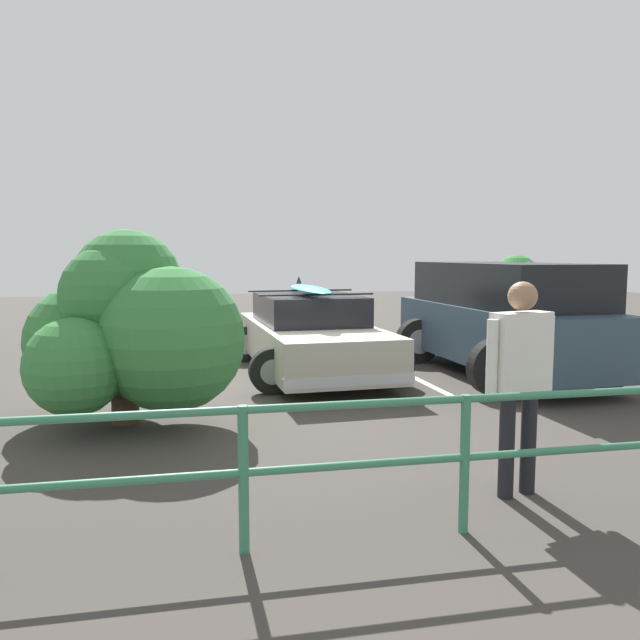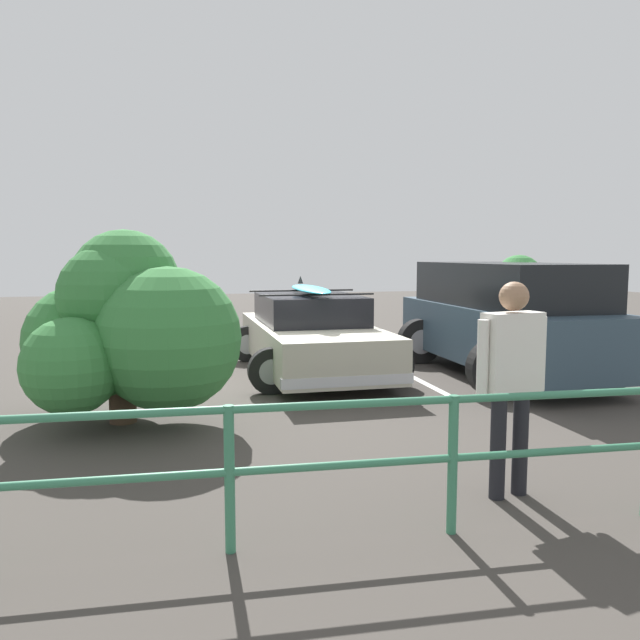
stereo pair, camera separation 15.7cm
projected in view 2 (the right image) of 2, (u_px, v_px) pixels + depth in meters
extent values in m
cube|color=#423D38|center=(283.00, 381.00, 9.78)|extent=(44.00, 44.00, 0.02)
cube|color=silver|center=(397.00, 369.00, 10.75)|extent=(0.12, 4.85, 0.00)
cube|color=#B7B29E|center=(312.00, 343.00, 10.35)|extent=(1.81, 4.46, 0.65)
cube|color=black|center=(309.00, 309.00, 10.47)|extent=(1.58, 2.15, 0.47)
cube|color=silver|center=(348.00, 381.00, 8.27)|extent=(1.82, 0.11, 0.14)
cube|color=silver|center=(288.00, 338.00, 12.48)|extent=(1.82, 0.11, 0.14)
cylinder|color=black|center=(392.00, 365.00, 9.25)|extent=(0.65, 0.18, 0.65)
cylinder|color=#99999E|center=(392.00, 365.00, 9.25)|extent=(0.36, 0.19, 0.36)
cylinder|color=black|center=(271.00, 371.00, 8.82)|extent=(0.65, 0.18, 0.65)
cylinder|color=#99999E|center=(271.00, 371.00, 8.82)|extent=(0.36, 0.19, 0.36)
cylinder|color=black|center=(342.00, 341.00, 11.92)|extent=(0.65, 0.18, 0.65)
cylinder|color=#99999E|center=(342.00, 341.00, 11.92)|extent=(0.36, 0.19, 0.36)
cylinder|color=black|center=(247.00, 344.00, 11.49)|extent=(0.65, 0.18, 0.65)
cylinder|color=#99999E|center=(247.00, 344.00, 11.49)|extent=(0.36, 0.19, 0.36)
cylinder|color=black|center=(317.00, 295.00, 9.87)|extent=(1.87, 0.04, 0.03)
cylinder|color=black|center=(302.00, 290.00, 11.01)|extent=(1.87, 0.04, 0.03)
ellipsoid|color=#33B7D6|center=(310.00, 289.00, 10.42)|extent=(0.59, 2.54, 0.09)
cone|color=black|center=(300.00, 280.00, 11.40)|extent=(0.10, 0.10, 0.14)
cube|color=#334756|center=(504.00, 332.00, 10.14)|extent=(1.80, 4.62, 0.89)
cube|color=black|center=(506.00, 284.00, 10.06)|extent=(1.66, 3.60, 0.69)
cylinder|color=black|center=(443.00, 313.00, 12.46)|extent=(0.72, 0.18, 0.72)
cylinder|color=black|center=(609.00, 363.00, 9.03)|extent=(0.80, 0.22, 0.80)
cylinder|color=#99999E|center=(609.00, 363.00, 9.03)|extent=(0.44, 0.23, 0.44)
cylinder|color=black|center=(495.00, 368.00, 8.63)|extent=(0.80, 0.22, 0.80)
cylinder|color=#99999E|center=(495.00, 368.00, 8.63)|extent=(0.44, 0.23, 0.44)
cylinder|color=black|center=(510.00, 338.00, 11.71)|extent=(0.80, 0.22, 0.80)
cylinder|color=#99999E|center=(510.00, 338.00, 11.71)|extent=(0.44, 0.23, 0.44)
cylinder|color=black|center=(420.00, 341.00, 11.31)|extent=(0.80, 0.22, 0.80)
cylinder|color=#99999E|center=(420.00, 341.00, 11.31)|extent=(0.44, 0.23, 0.44)
cylinder|color=black|center=(520.00, 443.00, 5.11)|extent=(0.13, 0.13, 0.86)
cylinder|color=black|center=(498.00, 446.00, 5.01)|extent=(0.13, 0.13, 0.86)
cube|color=silver|center=(512.00, 353.00, 4.98)|extent=(0.53, 0.30, 0.65)
sphere|color=#9E7556|center=(514.00, 296.00, 4.93)|extent=(0.23, 0.23, 0.23)
cylinder|color=silver|center=(540.00, 354.00, 5.11)|extent=(0.09, 0.09, 0.61)
cylinder|color=silver|center=(483.00, 359.00, 4.86)|extent=(0.09, 0.09, 0.61)
cylinder|color=#387F5B|center=(453.00, 465.00, 4.38)|extent=(0.07, 0.07, 1.00)
cylinder|color=#387F5B|center=(230.00, 480.00, 4.09)|extent=(0.07, 0.07, 1.00)
cylinder|color=#387F5B|center=(454.00, 399.00, 4.33)|extent=(9.31, 0.47, 0.06)
cylinder|color=#387F5B|center=(453.00, 458.00, 4.37)|extent=(9.31, 0.47, 0.06)
cylinder|color=#4C3828|center=(123.00, 400.00, 7.33)|extent=(0.31, 0.31, 0.53)
sphere|color=#387F3D|center=(169.00, 339.00, 7.05)|extent=(1.65, 1.65, 1.65)
sphere|color=#387F3D|center=(125.00, 284.00, 7.38)|extent=(1.29, 1.29, 1.29)
sphere|color=#387F3D|center=(116.00, 352.00, 7.46)|extent=(1.14, 1.14, 1.14)
sphere|color=#387F3D|center=(110.00, 296.00, 7.19)|extent=(1.18, 1.18, 1.18)
sphere|color=#387F3D|center=(82.00, 341.00, 7.55)|extent=(1.37, 1.37, 1.37)
sphere|color=#387F3D|center=(71.00, 366.00, 6.65)|extent=(1.05, 1.05, 1.05)
sphere|color=#387F3D|center=(112.00, 328.00, 7.26)|extent=(1.15, 1.15, 1.15)
cylinder|color=#4C3828|center=(542.00, 348.00, 11.64)|extent=(0.24, 0.24, 0.47)
sphere|color=#387F3D|center=(525.00, 289.00, 11.76)|extent=(1.01, 1.01, 1.01)
sphere|color=#387F3D|center=(536.00, 305.00, 11.44)|extent=(1.20, 1.20, 1.20)
sphere|color=#387F3D|center=(557.00, 325.00, 11.11)|extent=(0.97, 0.97, 0.97)
sphere|color=#387F3D|center=(529.00, 294.00, 11.33)|extent=(1.18, 1.18, 1.18)
sphere|color=#387F3D|center=(546.00, 308.00, 11.48)|extent=(1.35, 1.35, 1.35)
sphere|color=#387F3D|center=(551.00, 317.00, 11.60)|extent=(1.24, 1.24, 1.24)
sphere|color=#387F3D|center=(519.00, 278.00, 11.65)|extent=(0.88, 0.88, 0.88)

